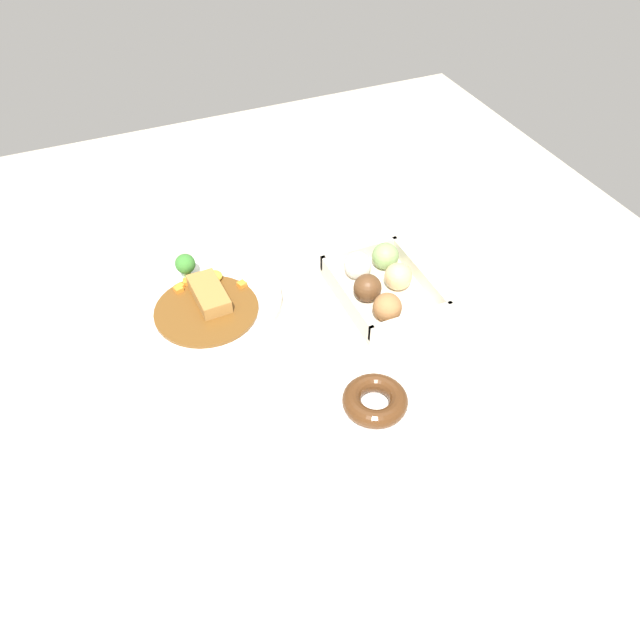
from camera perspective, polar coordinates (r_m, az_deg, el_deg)
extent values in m
plane|color=#B2A893|center=(1.10, -3.34, -0.50)|extent=(1.60, 1.60, 0.00)
cylinder|color=white|center=(1.15, -9.86, 1.62)|extent=(0.26, 0.26, 0.02)
cylinder|color=brown|center=(1.12, -10.11, 0.88)|extent=(0.18, 0.18, 0.01)
cube|color=#A87538|center=(1.12, -9.88, 2.34)|extent=(0.10, 0.05, 0.02)
cylinder|color=white|center=(1.17, -9.36, 3.51)|extent=(0.06, 0.06, 0.00)
ellipsoid|color=yellow|center=(1.17, -9.42, 3.90)|extent=(0.03, 0.03, 0.02)
cylinder|color=#8CB766|center=(1.19, -11.79, 4.12)|extent=(0.01, 0.01, 0.02)
sphere|color=#387A2D|center=(1.17, -11.94, 4.93)|extent=(0.04, 0.04, 0.04)
cube|color=orange|center=(1.16, -12.50, 2.60)|extent=(0.02, 0.02, 0.01)
cube|color=orange|center=(1.15, -6.98, 3.08)|extent=(0.02, 0.02, 0.01)
cube|color=orange|center=(1.17, -11.78, 3.25)|extent=(0.02, 0.02, 0.01)
cube|color=orange|center=(1.16, -12.38, 2.87)|extent=(0.02, 0.02, 0.01)
cube|color=beige|center=(1.16, 5.64, 2.32)|extent=(0.21, 0.16, 0.01)
cube|color=beige|center=(1.21, 3.53, 5.95)|extent=(0.01, 0.16, 0.03)
cube|color=beige|center=(1.08, 8.14, -0.10)|extent=(0.01, 0.16, 0.03)
cube|color=beige|center=(1.12, 2.33, 2.13)|extent=(0.21, 0.01, 0.03)
cube|color=beige|center=(1.17, 8.93, 4.01)|extent=(0.21, 0.01, 0.03)
sphere|color=silver|center=(1.17, 3.39, 4.87)|extent=(0.05, 0.05, 0.05)
sphere|color=brown|center=(1.12, 4.26, 2.88)|extent=(0.05, 0.05, 0.05)
sphere|color=#9E6B3D|center=(1.09, 6.03, 1.14)|extent=(0.05, 0.05, 0.05)
sphere|color=#84A860|center=(1.19, 5.86, 5.70)|extent=(0.05, 0.05, 0.05)
sphere|color=#DBB77A|center=(1.15, 7.08, 3.77)|extent=(0.05, 0.05, 0.05)
cube|color=white|center=(0.98, 4.88, -7.74)|extent=(0.14, 0.14, 0.00)
torus|color=#4C2B14|center=(0.97, 4.94, -7.18)|extent=(0.10, 0.10, 0.03)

